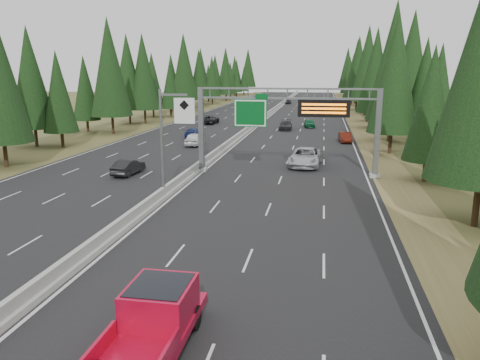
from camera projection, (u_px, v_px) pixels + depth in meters
name	position (u px, v px, depth m)	size (l,w,h in m)	color
road	(260.00, 122.00, 87.57)	(32.00, 260.00, 0.08)	black
shoulder_right	(358.00, 124.00, 84.58)	(3.60, 260.00, 0.06)	olive
shoulder_left	(169.00, 120.00, 90.56)	(3.60, 260.00, 0.06)	#4E4E24
median_barrier	(260.00, 120.00, 87.48)	(0.70, 260.00, 0.85)	#9A9A95
sign_gantry	(294.00, 118.00, 41.60)	(16.75, 0.98, 7.80)	slate
hov_sign_pole	(169.00, 136.00, 33.61)	(2.80, 0.50, 8.00)	slate
tree_row_right	(394.00, 70.00, 70.91)	(12.62, 245.84, 18.95)	black
tree_row_left	(137.00, 74.00, 84.33)	(11.19, 242.44, 18.61)	black
silver_minivan	(306.00, 157.00, 46.55)	(2.94, 6.37, 1.77)	silver
red_pickup	(155.00, 316.00, 15.77)	(2.27, 6.36, 2.07)	black
car_ahead_green	(309.00, 123.00, 78.92)	(1.67, 4.14, 1.41)	#155E35
car_ahead_dkred	(345.00, 137.00, 62.10)	(1.42, 4.06, 1.34)	#4F160B
car_ahead_dkgrey	(286.00, 125.00, 75.54)	(2.02, 4.97, 1.44)	black
car_ahead_white	(312.00, 104.00, 125.71)	(2.18, 4.73, 1.32)	#BBBBBB
car_ahead_far	(288.00, 101.00, 135.97)	(1.60, 3.98, 1.35)	black
car_onc_near	(128.00, 167.00, 42.64)	(1.47, 4.22, 1.39)	black
car_onc_blue	(194.00, 133.00, 66.89)	(1.87, 4.61, 1.34)	navy
car_onc_white	(195.00, 139.00, 59.49)	(1.93, 4.79, 1.63)	white
car_onc_far	(210.00, 119.00, 84.36)	(2.54, 5.51, 1.53)	black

